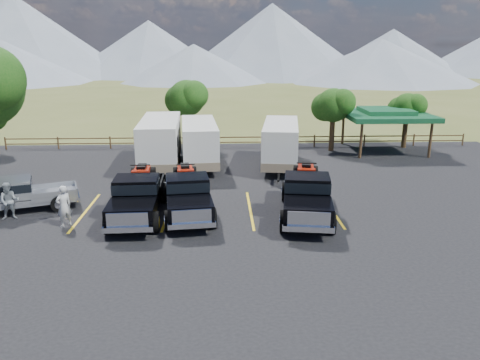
{
  "coord_description": "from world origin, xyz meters",
  "views": [
    {
      "loc": [
        0.6,
        -17.59,
        7.82
      ],
      "look_at": [
        1.49,
        3.86,
        1.6
      ],
      "focal_mm": 35.0,
      "sensor_mm": 36.0,
      "label": 1
    }
  ],
  "objects_px": {
    "pavilion": "(386,114)",
    "trailer_right": "(281,144)",
    "person_b": "(9,201)",
    "pickup_silver": "(20,194)",
    "trailer_center": "(199,143)",
    "rig_center": "(187,192)",
    "rig_left": "(138,194)",
    "person_a": "(64,206)",
    "trailer_left": "(161,143)",
    "rig_right": "(307,193)"
  },
  "relations": [
    {
      "from": "trailer_right",
      "to": "person_a",
      "type": "bearing_deg",
      "value": -128.65
    },
    {
      "from": "trailer_left",
      "to": "trailer_center",
      "type": "relative_size",
      "value": 1.09
    },
    {
      "from": "rig_right",
      "to": "trailer_right",
      "type": "xyz_separation_m",
      "value": [
        -0.1,
        9.09,
        0.46
      ]
    },
    {
      "from": "person_b",
      "to": "pavilion",
      "type": "bearing_deg",
      "value": 16.71
    },
    {
      "from": "pavilion",
      "to": "rig_right",
      "type": "relative_size",
      "value": 0.9
    },
    {
      "from": "rig_center",
      "to": "person_a",
      "type": "xyz_separation_m",
      "value": [
        -5.33,
        -1.54,
        -0.07
      ]
    },
    {
      "from": "person_a",
      "to": "rig_right",
      "type": "bearing_deg",
      "value": 142.87
    },
    {
      "from": "pavilion",
      "to": "trailer_left",
      "type": "relative_size",
      "value": 0.67
    },
    {
      "from": "rig_center",
      "to": "person_a",
      "type": "relative_size",
      "value": 3.46
    },
    {
      "from": "trailer_left",
      "to": "trailer_center",
      "type": "height_order",
      "value": "trailer_left"
    },
    {
      "from": "rig_center",
      "to": "trailer_center",
      "type": "xyz_separation_m",
      "value": [
        0.21,
        9.01,
        0.52
      ]
    },
    {
      "from": "pavilion",
      "to": "trailer_right",
      "type": "xyz_separation_m",
      "value": [
        -8.49,
        -4.69,
        -1.22
      ]
    },
    {
      "from": "rig_right",
      "to": "trailer_center",
      "type": "distance_m",
      "value": 10.95
    },
    {
      "from": "rig_center",
      "to": "trailer_center",
      "type": "bearing_deg",
      "value": 81.69
    },
    {
      "from": "pavilion",
      "to": "trailer_left",
      "type": "height_order",
      "value": "trailer_left"
    },
    {
      "from": "rig_left",
      "to": "rig_right",
      "type": "distance_m",
      "value": 7.93
    },
    {
      "from": "trailer_center",
      "to": "trailer_right",
      "type": "distance_m",
      "value": 5.34
    },
    {
      "from": "rig_right",
      "to": "person_b",
      "type": "height_order",
      "value": "rig_right"
    },
    {
      "from": "person_b",
      "to": "trailer_center",
      "type": "bearing_deg",
      "value": 33.63
    },
    {
      "from": "trailer_left",
      "to": "person_a",
      "type": "bearing_deg",
      "value": -109.28
    },
    {
      "from": "trailer_center",
      "to": "person_b",
      "type": "distance_m",
      "value": 12.7
    },
    {
      "from": "rig_center",
      "to": "person_a",
      "type": "bearing_deg",
      "value": -170.86
    },
    {
      "from": "rig_center",
      "to": "person_b",
      "type": "distance_m",
      "value": 8.15
    },
    {
      "from": "pavilion",
      "to": "person_b",
      "type": "xyz_separation_m",
      "value": [
        -22.15,
        -13.84,
        -1.87
      ]
    },
    {
      "from": "rig_right",
      "to": "rig_left",
      "type": "bearing_deg",
      "value": -173.15
    },
    {
      "from": "trailer_left",
      "to": "rig_left",
      "type": "bearing_deg",
      "value": -92.72
    },
    {
      "from": "pavilion",
      "to": "person_b",
      "type": "relative_size",
      "value": 3.53
    },
    {
      "from": "person_b",
      "to": "rig_left",
      "type": "bearing_deg",
      "value": -12.47
    },
    {
      "from": "pavilion",
      "to": "trailer_right",
      "type": "relative_size",
      "value": 0.73
    },
    {
      "from": "trailer_center",
      "to": "trailer_left",
      "type": "bearing_deg",
      "value": -176.7
    },
    {
      "from": "trailer_right",
      "to": "person_b",
      "type": "distance_m",
      "value": 16.45
    },
    {
      "from": "rig_right",
      "to": "trailer_right",
      "type": "height_order",
      "value": "trailer_right"
    },
    {
      "from": "rig_right",
      "to": "trailer_center",
      "type": "relative_size",
      "value": 0.81
    },
    {
      "from": "person_a",
      "to": "person_b",
      "type": "height_order",
      "value": "person_a"
    },
    {
      "from": "pickup_silver",
      "to": "rig_center",
      "type": "bearing_deg",
      "value": 66.21
    },
    {
      "from": "trailer_center",
      "to": "person_b",
      "type": "relative_size",
      "value": 4.82
    },
    {
      "from": "pavilion",
      "to": "rig_center",
      "type": "height_order",
      "value": "pavilion"
    },
    {
      "from": "pickup_silver",
      "to": "person_a",
      "type": "xyz_separation_m",
      "value": [
        2.77,
        -2.13,
        0.1
      ]
    },
    {
      "from": "rig_left",
      "to": "person_a",
      "type": "bearing_deg",
      "value": -158.97
    },
    {
      "from": "trailer_center",
      "to": "trailer_right",
      "type": "relative_size",
      "value": 1.0
    },
    {
      "from": "trailer_center",
      "to": "person_b",
      "type": "xyz_separation_m",
      "value": [
        -8.33,
        -9.56,
        -0.66
      ]
    },
    {
      "from": "pickup_silver",
      "to": "trailer_center",
      "type": "bearing_deg",
      "value": 115.78
    },
    {
      "from": "pavilion",
      "to": "pickup_silver",
      "type": "height_order",
      "value": "pavilion"
    },
    {
      "from": "trailer_right",
      "to": "rig_center",
      "type": "bearing_deg",
      "value": -114.42
    },
    {
      "from": "rig_left",
      "to": "trailer_center",
      "type": "height_order",
      "value": "trailer_center"
    },
    {
      "from": "rig_left",
      "to": "person_b",
      "type": "height_order",
      "value": "rig_left"
    },
    {
      "from": "trailer_center",
      "to": "person_a",
      "type": "bearing_deg",
      "value": -122.26
    },
    {
      "from": "rig_right",
      "to": "trailer_right",
      "type": "distance_m",
      "value": 9.1
    },
    {
      "from": "pavilion",
      "to": "trailer_center",
      "type": "distance_m",
      "value": 14.51
    },
    {
      "from": "trailer_center",
      "to": "pickup_silver",
      "type": "distance_m",
      "value": 11.85
    }
  ]
}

